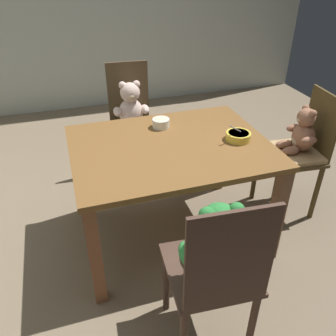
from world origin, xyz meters
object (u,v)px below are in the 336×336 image
teddy_chair_near_right (299,145)px  porridge_bowl_yellow_near_right (238,136)px  teddy_chair_far_center (131,114)px  dining_table (170,160)px  porridge_bowl_white_far_center (161,123)px  teddy_chair_near_front (216,256)px

teddy_chair_near_right → porridge_bowl_yellow_near_right: 0.57m
teddy_chair_far_center → teddy_chair_near_right: bearing=55.5°
teddy_chair_far_center → teddy_chair_near_right: size_ratio=1.05×
dining_table → porridge_bowl_yellow_near_right: 0.44m
dining_table → porridge_bowl_white_far_center: bearing=86.7°
teddy_chair_near_front → porridge_bowl_white_far_center: bearing=0.2°
teddy_chair_near_right → dining_table: bearing=6.0°
teddy_chair_near_front → dining_table: bearing=-0.1°
porridge_bowl_yellow_near_right → teddy_chair_near_front: bearing=-122.5°
teddy_chair_near_front → porridge_bowl_yellow_near_right: size_ratio=5.97×
dining_table → teddy_chair_near_front: (-0.06, -0.82, -0.01)m
dining_table → porridge_bowl_yellow_near_right: bearing=-9.1°
dining_table → porridge_bowl_white_far_center: porridge_bowl_white_far_center is taller
dining_table → teddy_chair_near_front: size_ratio=1.24×
teddy_chair_near_right → teddy_chair_near_front: bearing=44.9°
teddy_chair_far_center → porridge_bowl_white_far_center: (0.08, -0.57, 0.16)m
teddy_chair_near_right → porridge_bowl_yellow_near_right: (-0.53, -0.07, 0.19)m
teddy_chair_far_center → teddy_chair_near_right: teddy_chair_far_center is taller
teddy_chair_far_center → porridge_bowl_yellow_near_right: size_ratio=5.98×
teddy_chair_near_right → porridge_bowl_white_far_center: 0.98m
teddy_chair_far_center → teddy_chair_near_right: 1.30m
dining_table → porridge_bowl_yellow_near_right: porridge_bowl_yellow_near_right is taller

